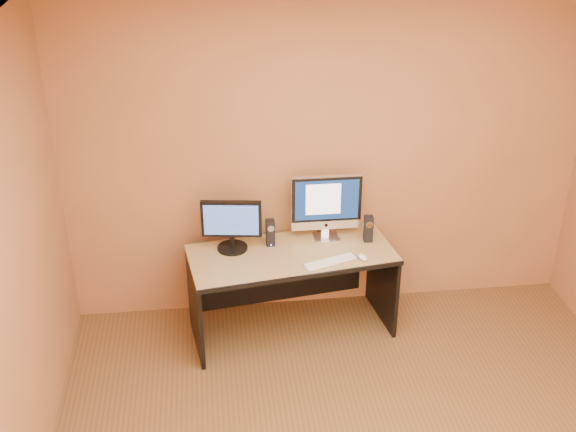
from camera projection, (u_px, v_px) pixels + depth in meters
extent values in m
plane|color=white|center=(411.00, 56.00, 3.11)|extent=(4.00, 4.00, 0.00)
cube|color=silver|center=(331.00, 262.00, 5.23)|extent=(0.42, 0.24, 0.02)
ellipsoid|color=white|center=(363.00, 257.00, 5.28)|extent=(0.08, 0.11, 0.03)
cylinder|color=black|center=(333.00, 233.00, 5.62)|extent=(0.09, 0.20, 0.01)
cylinder|color=black|center=(318.00, 233.00, 5.63)|extent=(0.06, 0.16, 0.01)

